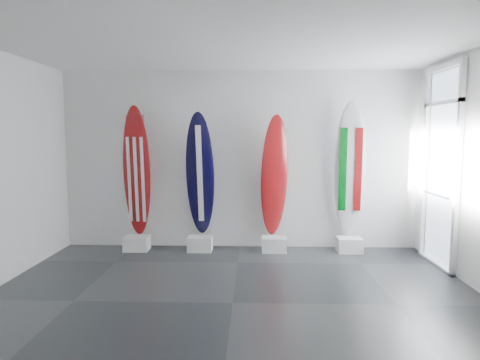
{
  "coord_description": "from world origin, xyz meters",
  "views": [
    {
      "loc": [
        0.23,
        -4.61,
        1.9
      ],
      "look_at": [
        0.04,
        1.4,
        1.27
      ],
      "focal_mm": 31.29,
      "sensor_mm": 36.0,
      "label": 1
    }
  ],
  "objects_px": {
    "surfboard_navy": "(200,175)",
    "surfboard_italy": "(350,170)",
    "surfboard_usa": "(137,171)",
    "surfboard_swiss": "(274,176)"
  },
  "relations": [
    {
      "from": "surfboard_navy",
      "to": "surfboard_italy",
      "type": "distance_m",
      "value": 2.47
    },
    {
      "from": "surfboard_usa",
      "to": "surfboard_italy",
      "type": "xyz_separation_m",
      "value": [
        3.54,
        0.0,
        0.03
      ]
    },
    {
      "from": "surfboard_usa",
      "to": "surfboard_swiss",
      "type": "bearing_deg",
      "value": 10.86
    },
    {
      "from": "surfboard_navy",
      "to": "surfboard_italy",
      "type": "bearing_deg",
      "value": 2.27
    },
    {
      "from": "surfboard_italy",
      "to": "surfboard_navy",
      "type": "bearing_deg",
      "value": -173.89
    },
    {
      "from": "surfboard_usa",
      "to": "surfboard_swiss",
      "type": "xyz_separation_m",
      "value": [
        2.3,
        0.0,
        -0.08
      ]
    },
    {
      "from": "surfboard_swiss",
      "to": "surfboard_italy",
      "type": "height_order",
      "value": "surfboard_italy"
    },
    {
      "from": "surfboard_navy",
      "to": "surfboard_swiss",
      "type": "height_order",
      "value": "surfboard_navy"
    },
    {
      "from": "surfboard_usa",
      "to": "surfboard_swiss",
      "type": "relative_size",
      "value": 1.07
    },
    {
      "from": "surfboard_swiss",
      "to": "surfboard_italy",
      "type": "distance_m",
      "value": 1.24
    }
  ]
}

